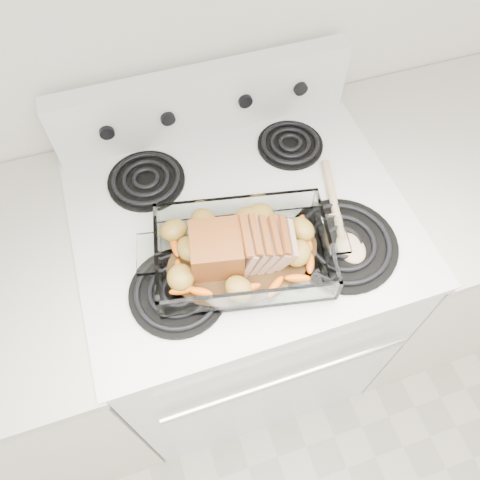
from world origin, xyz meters
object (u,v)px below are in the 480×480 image
object	(u,v)px
baking_dish	(243,255)
pork_roast	(233,250)
counter_right	(423,242)
counter_left	(28,361)
electric_range	(240,295)

from	to	relation	value
baking_dish	pork_roast	bearing A→B (deg)	-168.73
counter_right	baking_dish	distance (m)	0.87
baking_dish	pork_roast	xyz separation A→B (m)	(-0.02, 0.00, 0.03)
counter_left	counter_right	xyz separation A→B (m)	(1.33, 0.00, 0.00)
electric_range	counter_right	bearing A→B (deg)	-0.10
counter_left	baking_dish	xyz separation A→B (m)	(0.63, -0.13, 0.50)
electric_range	baking_dish	xyz separation A→B (m)	(-0.04, -0.13, 0.48)
electric_range	counter_left	world-z (taller)	electric_range
baking_dish	counter_left	bearing A→B (deg)	179.73
counter_left	baking_dish	bearing A→B (deg)	-11.54
electric_range	counter_left	distance (m)	0.67
pork_roast	counter_right	bearing A→B (deg)	29.33
baking_dish	electric_range	bearing A→B (deg)	85.92
counter_right	pork_roast	bearing A→B (deg)	-169.91
electric_range	counter_right	xyz separation A→B (m)	(0.66, -0.00, -0.02)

